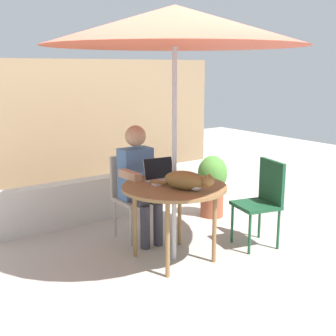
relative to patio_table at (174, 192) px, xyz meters
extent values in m
plane|color=#ADA399|center=(0.00, 0.00, -0.67)|extent=(14.00, 14.00, 0.00)
cube|color=#937756|center=(0.00, 2.33, 0.29)|extent=(4.58, 0.08, 1.92)
cube|color=beige|center=(0.00, 1.50, -0.41)|extent=(4.12, 0.20, 0.52)
cylinder|color=olive|center=(0.00, 0.00, 0.05)|extent=(0.99, 0.99, 0.03)
cylinder|color=olive|center=(0.27, 0.27, -0.32)|extent=(0.04, 0.04, 0.71)
cylinder|color=olive|center=(-0.27, 0.27, -0.32)|extent=(0.04, 0.04, 0.71)
cylinder|color=olive|center=(-0.27, -0.27, -0.32)|extent=(0.04, 0.04, 0.71)
cylinder|color=olive|center=(0.27, -0.27, -0.32)|extent=(0.04, 0.04, 0.71)
cylinder|color=#B7B7BC|center=(0.00, 0.00, 0.40)|extent=(0.04, 0.04, 2.15)
cone|color=#BF4C38|center=(0.00, 0.00, 1.50)|extent=(2.32, 2.32, 0.35)
sphere|color=#B7B7BC|center=(0.00, 0.00, 1.51)|extent=(0.06, 0.06, 0.06)
cube|color=#B2A899|center=(0.00, 0.69, -0.24)|extent=(0.40, 0.40, 0.04)
cube|color=#B2A899|center=(0.00, 0.87, 0.00)|extent=(0.40, 0.04, 0.44)
cylinder|color=#B2A899|center=(0.17, 0.86, -0.47)|extent=(0.03, 0.03, 0.42)
cylinder|color=#B2A899|center=(-0.17, 0.86, -0.47)|extent=(0.03, 0.03, 0.42)
cylinder|color=#B2A899|center=(-0.17, 0.52, -0.47)|extent=(0.03, 0.03, 0.42)
cylinder|color=#B2A899|center=(0.17, 0.52, -0.47)|extent=(0.03, 0.03, 0.42)
cube|color=#194C2D|center=(0.88, -0.21, -0.24)|extent=(0.48, 0.48, 0.04)
cube|color=#194C2D|center=(1.06, -0.25, 0.00)|extent=(0.13, 0.40, 0.44)
cylinder|color=#194C2D|center=(1.01, -0.42, -0.47)|extent=(0.03, 0.03, 0.42)
cylinder|color=#194C2D|center=(1.09, -0.09, -0.47)|extent=(0.03, 0.03, 0.42)
cylinder|color=#194C2D|center=(0.76, -0.01, -0.47)|extent=(0.03, 0.03, 0.42)
cylinder|color=#194C2D|center=(0.68, -0.34, -0.47)|extent=(0.03, 0.03, 0.42)
cube|color=#4C72A5|center=(0.00, 0.69, 0.05)|extent=(0.34, 0.20, 0.54)
sphere|color=tan|center=(0.00, 0.68, 0.45)|extent=(0.22, 0.22, 0.22)
cube|color=#383842|center=(-0.08, 0.54, -0.17)|extent=(0.12, 0.30, 0.12)
cylinder|color=#383842|center=(-0.08, 0.39, -0.45)|extent=(0.10, 0.10, 0.45)
cube|color=#383842|center=(0.08, 0.54, -0.17)|extent=(0.12, 0.30, 0.12)
cylinder|color=#383842|center=(0.08, 0.39, -0.45)|extent=(0.10, 0.10, 0.45)
cube|color=tan|center=(-0.20, 0.47, 0.10)|extent=(0.08, 0.32, 0.08)
cube|color=tan|center=(0.20, 0.47, 0.10)|extent=(0.08, 0.32, 0.08)
cube|color=silver|center=(0.00, 0.17, 0.07)|extent=(0.33, 0.26, 0.02)
cube|color=black|center=(0.01, 0.27, 0.18)|extent=(0.31, 0.10, 0.20)
cube|color=silver|center=(0.01, 0.28, 0.18)|extent=(0.30, 0.10, 0.20)
ellipsoid|color=olive|center=(0.00, -0.16, 0.15)|extent=(0.36, 0.44, 0.17)
sphere|color=olive|center=(0.10, -0.36, 0.17)|extent=(0.11, 0.11, 0.11)
ellipsoid|color=white|center=(0.05, -0.26, 0.11)|extent=(0.16, 0.16, 0.09)
cylinder|color=olive|center=(-0.11, 0.10, 0.09)|extent=(0.12, 0.18, 0.04)
cone|color=olive|center=(0.08, -0.38, 0.22)|extent=(0.04, 0.04, 0.03)
cone|color=olive|center=(0.13, -0.35, 0.22)|extent=(0.04, 0.04, 0.03)
cylinder|color=#9E5138|center=(1.16, 0.77, -0.49)|extent=(0.28, 0.28, 0.36)
ellipsoid|color=#4C8C38|center=(1.16, 0.77, -0.13)|extent=(0.36, 0.36, 0.44)
camera|label=1|loc=(-2.43, -3.27, 1.15)|focal=48.21mm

